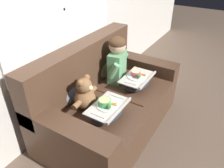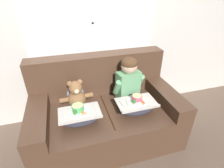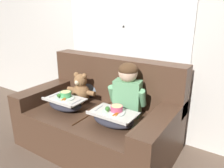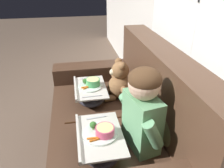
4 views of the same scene
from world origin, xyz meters
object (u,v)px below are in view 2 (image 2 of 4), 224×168
(throw_pillow_behind_teddy, at_px, (75,88))
(child_figure, at_px, (128,77))
(couch, at_px, (104,111))
(throw_pillow_behind_child, at_px, (123,81))
(teddy_bear, at_px, (76,96))
(lap_tray_child, at_px, (136,106))
(lap_tray_teddy, at_px, (80,116))

(throw_pillow_behind_teddy, relative_size, child_figure, 0.57)
(couch, height_order, throw_pillow_behind_teddy, couch)
(throw_pillow_behind_child, relative_size, teddy_bear, 0.88)
(couch, relative_size, teddy_bear, 4.38)
(throw_pillow_behind_teddy, relative_size, lap_tray_child, 0.73)
(couch, bearing_deg, lap_tray_child, -35.08)
(lap_tray_teddy, bearing_deg, lap_tray_child, -0.02)
(lap_tray_child, bearing_deg, child_figure, 90.07)
(couch, distance_m, throw_pillow_behind_child, 0.49)
(teddy_bear, relative_size, lap_tray_child, 0.88)
(teddy_bear, bearing_deg, throw_pillow_behind_teddy, 90.12)
(throw_pillow_behind_child, height_order, teddy_bear, teddy_bear)
(child_figure, height_order, lap_tray_child, child_figure)
(teddy_bear, distance_m, lap_tray_teddy, 0.28)
(couch, height_order, child_figure, child_figure)
(child_figure, relative_size, teddy_bear, 1.43)
(throw_pillow_behind_teddy, bearing_deg, lap_tray_teddy, -90.12)
(throw_pillow_behind_child, distance_m, child_figure, 0.25)
(child_figure, distance_m, lap_tray_child, 0.36)
(throw_pillow_behind_child, distance_m, lap_tray_child, 0.48)
(throw_pillow_behind_child, relative_size, lap_tray_child, 0.78)
(couch, bearing_deg, teddy_bear, 172.51)
(couch, height_order, teddy_bear, couch)
(couch, height_order, lap_tray_teddy, couch)
(couch, distance_m, throw_pillow_behind_teddy, 0.49)
(throw_pillow_behind_teddy, xyz_separation_m, lap_tray_child, (0.65, -0.47, -0.09))
(couch, relative_size, child_figure, 3.05)
(teddy_bear, xyz_separation_m, lap_tray_child, (0.65, -0.27, -0.08))
(throw_pillow_behind_child, xyz_separation_m, teddy_bear, (-0.65, -0.20, -0.00))
(couch, bearing_deg, lap_tray_teddy, -144.98)
(lap_tray_child, xyz_separation_m, lap_tray_teddy, (-0.65, 0.00, 0.00))
(throw_pillow_behind_child, xyz_separation_m, lap_tray_teddy, (-0.65, -0.47, -0.08))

